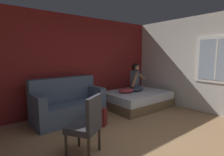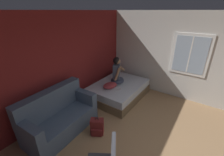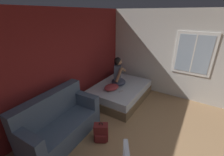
% 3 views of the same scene
% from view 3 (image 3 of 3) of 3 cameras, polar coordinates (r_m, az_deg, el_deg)
% --- Properties ---
extents(wall_back_accent, '(10.60, 0.16, 2.70)m').
position_cam_3_polar(wall_back_accent, '(3.79, -22.14, 2.94)').
color(wall_back_accent, maroon).
rests_on(wall_back_accent, ground).
extents(wall_side_with_window, '(0.19, 7.44, 2.70)m').
position_cam_3_polar(wall_side_with_window, '(5.05, 32.84, 5.79)').
color(wall_side_with_window, silver).
rests_on(wall_side_with_window, ground).
extents(bed, '(1.91, 1.43, 0.48)m').
position_cam_3_polar(bed, '(4.83, 3.07, -5.38)').
color(bed, brown).
rests_on(bed, ground).
extents(couch, '(1.74, 0.90, 1.04)m').
position_cam_3_polar(couch, '(3.57, -19.45, -15.76)').
color(couch, '#47566B').
rests_on(couch, ground).
extents(person_seated, '(0.66, 0.63, 0.88)m').
position_cam_3_polar(person_seated, '(4.66, 2.35, 1.69)').
color(person_seated, '#383D51').
rests_on(person_seated, bed).
extents(backpack, '(0.34, 0.35, 0.46)m').
position_cam_3_polar(backpack, '(3.46, -4.20, -20.06)').
color(backpack, maroon).
rests_on(backpack, ground).
extents(throw_pillow, '(0.54, 0.45, 0.14)m').
position_cam_3_polar(throw_pillow, '(4.44, -0.20, -3.54)').
color(throw_pillow, '#993338').
rests_on(throw_pillow, bed).
extents(cell_phone, '(0.16, 0.11, 0.01)m').
position_cam_3_polar(cell_phone, '(4.36, 3.44, -5.08)').
color(cell_phone, '#B7B7BC').
rests_on(cell_phone, bed).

